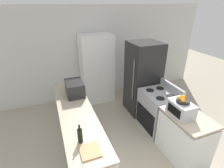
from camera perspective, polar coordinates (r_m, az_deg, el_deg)
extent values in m
cube|color=silver|center=(5.08, -6.50, 9.75)|extent=(7.00, 0.06, 2.60)
cube|color=silver|center=(3.46, -10.80, -15.70)|extent=(0.58, 2.42, 0.83)
cube|color=#B7A88E|center=(3.18, -11.48, -9.34)|extent=(0.60, 2.46, 0.04)
cube|color=silver|center=(3.57, 22.39, -15.94)|extent=(0.58, 0.86, 0.83)
cube|color=#B7A88E|center=(3.30, 23.73, -9.78)|extent=(0.60, 0.88, 0.04)
cube|color=white|center=(4.88, -4.97, 4.84)|extent=(0.87, 0.58, 1.90)
sphere|color=#B2B2B7|center=(4.60, -4.38, 3.55)|extent=(0.03, 0.03, 0.03)
sphere|color=#B2B2B7|center=(4.62, -3.43, 3.69)|extent=(0.03, 0.03, 0.03)
cube|color=#9E9EA3|center=(4.06, 14.71, -8.52)|extent=(0.64, 0.79, 0.90)
cube|color=black|center=(3.97, 10.57, -10.95)|extent=(0.02, 0.69, 0.49)
cube|color=#9E9EA3|center=(3.97, 18.98, -1.16)|extent=(0.06, 0.75, 0.16)
cylinder|color=black|center=(3.63, 15.51, -4.54)|extent=(0.17, 0.17, 0.01)
cylinder|color=black|center=(3.90, 12.34, -2.00)|extent=(0.17, 0.17, 0.01)
cylinder|color=black|center=(3.78, 18.67, -3.76)|extent=(0.17, 0.17, 0.01)
cylinder|color=black|center=(4.04, 15.40, -1.37)|extent=(0.17, 0.17, 0.01)
cube|color=black|center=(4.44, 9.99, 1.78)|extent=(0.71, 0.72, 1.82)
cylinder|color=gray|center=(4.07, 6.93, 1.16)|extent=(0.02, 0.02, 1.00)
cube|color=black|center=(3.67, -12.08, -1.38)|extent=(0.34, 0.48, 0.29)
cube|color=black|center=(3.66, -9.29, -1.18)|extent=(0.01, 0.30, 0.21)
cylinder|color=black|center=(2.52, -10.38, -16.30)|extent=(0.07, 0.07, 0.21)
cylinder|color=black|center=(2.43, -10.65, -13.76)|extent=(0.03, 0.03, 0.07)
cube|color=#B2B2B7|center=(3.19, 21.60, -7.55)|extent=(0.29, 0.44, 0.25)
cube|color=black|center=(3.10, 19.53, -8.20)|extent=(0.01, 0.31, 0.15)
cylinder|color=black|center=(3.12, 22.15, -5.17)|extent=(0.21, 0.21, 0.05)
sphere|color=orange|center=(3.15, 22.35, -3.98)|extent=(0.08, 0.08, 0.08)
sphere|color=orange|center=(3.10, 21.23, -4.28)|extent=(0.08, 0.08, 0.08)
sphere|color=orange|center=(3.05, 22.21, -4.97)|extent=(0.08, 0.08, 0.08)
cube|color=tan|center=(2.44, -7.18, -20.85)|extent=(0.26, 0.28, 0.02)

